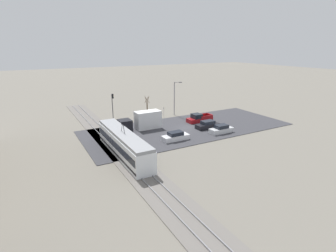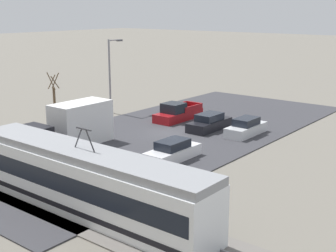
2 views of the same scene
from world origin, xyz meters
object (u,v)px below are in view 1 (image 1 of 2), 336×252
at_px(sedan_car_1, 176,136).
at_px(traffic_light_pole, 113,104).
at_px(sedan_car_0, 208,125).
at_px(no_parking_sign, 164,111).
at_px(box_truck, 142,121).
at_px(sedan_car_2, 221,129).
at_px(light_rail_tram, 124,144).
at_px(pickup_truck, 199,119).
at_px(street_tree, 147,108).
at_px(street_lamp_near_crossing, 175,96).

distance_m(sedan_car_1, traffic_light_pole, 16.84).
distance_m(sedan_car_0, no_parking_sign, 12.25).
relative_size(box_truck, sedan_car_2, 1.82).
xyz_separation_m(sedan_car_0, no_parking_sign, (11.80, 3.24, 0.66)).
distance_m(box_truck, sedan_car_2, 14.76).
xyz_separation_m(light_rail_tram, sedan_car_0, (4.51, -18.52, -1.06)).
bearing_deg(box_truck, sedan_car_2, -127.87).
height_order(box_truck, sedan_car_2, box_truck).
xyz_separation_m(sedan_car_1, no_parking_sign, (14.51, -5.55, 0.67)).
relative_size(pickup_truck, sedan_car_2, 1.22).
distance_m(box_truck, traffic_light_pole, 8.25).
bearing_deg(street_tree, no_parking_sign, -111.42).
distance_m(light_rail_tram, sedan_car_1, 9.96).
distance_m(box_truck, pickup_truck, 12.42).
height_order(light_rail_tram, sedan_car_2, light_rail_tram).
relative_size(sedan_car_0, sedan_car_1, 1.02).
relative_size(sedan_car_1, sedan_car_2, 1.03).
distance_m(box_truck, sedan_car_1, 8.70).
xyz_separation_m(light_rail_tram, no_parking_sign, (16.31, -15.29, -0.40)).
bearing_deg(light_rail_tram, pickup_truck, -65.51).
relative_size(traffic_light_pole, street_lamp_near_crossing, 0.79).
bearing_deg(no_parking_sign, box_truck, 128.09).
bearing_deg(light_rail_tram, sedan_car_2, -86.75).
bearing_deg(street_lamp_near_crossing, light_rail_tram, 132.08).
relative_size(pickup_truck, sedan_car_1, 1.18).
distance_m(sedan_car_0, traffic_light_pole, 19.61).
bearing_deg(pickup_truck, traffic_light_pole, 62.04).
height_order(light_rail_tram, street_lamp_near_crossing, street_lamp_near_crossing).
xyz_separation_m(box_truck, traffic_light_pole, (7.20, 3.37, 2.21)).
relative_size(sedan_car_0, no_parking_sign, 2.16).
height_order(light_rail_tram, sedan_car_1, light_rail_tram).
xyz_separation_m(traffic_light_pole, no_parking_sign, (-1.01, -11.27, -2.48)).
distance_m(sedan_car_1, no_parking_sign, 15.55).
relative_size(box_truck, no_parking_sign, 3.75).
bearing_deg(street_lamp_near_crossing, sedan_car_0, -179.20).
relative_size(box_truck, sedan_car_0, 1.73).
xyz_separation_m(sedan_car_0, sedan_car_1, (-2.71, 8.79, -0.01)).
height_order(pickup_truck, no_parking_sign, no_parking_sign).
distance_m(pickup_truck, street_lamp_near_crossing, 8.54).
bearing_deg(street_lamp_near_crossing, sedan_car_2, -177.56).
bearing_deg(pickup_truck, sedan_car_2, 174.90).
xyz_separation_m(box_truck, sedan_car_1, (-8.32, -2.35, -0.94)).
relative_size(street_lamp_near_crossing, no_parking_sign, 3.46).
bearing_deg(light_rail_tram, street_lamp_near_crossing, -47.92).
relative_size(sedan_car_0, street_tree, 0.99).
distance_m(sedan_car_1, sedan_car_2, 9.31).
distance_m(box_truck, street_tree, 8.78).
relative_size(box_truck, street_tree, 1.71).
xyz_separation_m(street_lamp_near_crossing, no_parking_sign, (-0.26, 3.07, -3.06)).
height_order(sedan_car_2, street_lamp_near_crossing, street_lamp_near_crossing).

